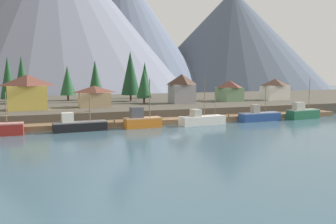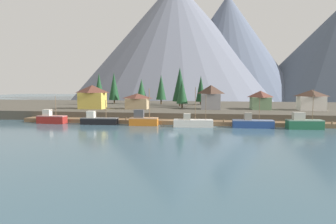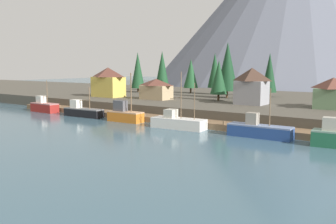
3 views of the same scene
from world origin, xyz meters
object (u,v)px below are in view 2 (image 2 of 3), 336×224
conifer_centre (114,86)px  fishing_boat_green (304,123)px  house_white (311,100)px  conifer_back_left (161,87)px  conifer_back_right (201,89)px  fishing_boat_orange (143,120)px  house_grey (211,97)px  conifer_mid_left (180,84)px  house_tan (137,101)px  conifer_near_right (99,87)px  conifer_near_left (142,90)px  fishing_boat_red (51,119)px  house_green (260,100)px  conifer_mid_right (182,92)px  fishing_boat_white (193,122)px  fishing_boat_blue (252,123)px  fishing_boat_black (98,120)px  house_yellow (92,97)px

conifer_centre → fishing_boat_green: bearing=-35.1°
house_white → conifer_back_left: size_ratio=0.65×
conifer_back_left → conifer_back_right: (14.80, 0.91, -0.51)m
fishing_boat_green → fishing_boat_orange: bearing=174.4°
house_grey → conifer_mid_left: bearing=135.5°
house_white → conifer_back_right: size_ratio=0.68×
house_tan → conifer_near_right: bearing=140.3°
conifer_back_right → house_tan: bearing=-129.7°
house_white → conifer_near_left: size_ratio=0.77×
fishing_boat_red → house_green: bearing=22.8°
house_white → house_green: bearing=175.4°
conifer_near_right → house_tan: bearing=-39.7°
fishing_boat_red → fishing_boat_green: (60.67, -0.33, 0.10)m
fishing_boat_red → conifer_mid_right: 39.06m
fishing_boat_white → fishing_boat_blue: fishing_boat_white is taller
fishing_boat_orange → house_grey: 25.90m
house_white → house_tan: size_ratio=1.04×
fishing_boat_red → house_green: house_green is taller
fishing_boat_red → house_grey: size_ratio=1.01×
fishing_boat_black → house_green: house_green is taller
conifer_mid_right → conifer_back_right: 17.56m
fishing_boat_white → conifer_near_left: 45.13m
fishing_boat_orange → house_yellow: 25.67m
house_white → conifer_mid_right: conifer_mid_right is taller
house_grey → house_green: bearing=7.3°
house_yellow → conifer_near_right: (-4.63, 16.79, 2.67)m
fishing_boat_black → conifer_near_right: bearing=108.9°
conifer_centre → house_tan: bearing=-56.3°
conifer_back_right → house_white: bearing=-30.4°
fishing_boat_blue → conifer_centre: bearing=137.8°
conifer_back_right → house_grey: bearing=-79.4°
fishing_boat_black → house_white: 59.96m
house_tan → conifer_back_left: conifer_back_left is taller
house_yellow → conifer_near_left: conifer_near_left is taller
conifer_mid_left → conifer_back_left: 11.74m
conifer_near_right → conifer_back_left: conifer_near_right is taller
conifer_near_right → conifer_mid_left: bearing=-4.9°
house_green → house_white: bearing=-4.6°
conifer_mid_right → conifer_near_right: bearing=162.7°
house_green → house_grey: bearing=-172.7°
fishing_boat_green → house_yellow: size_ratio=1.12×
fishing_boat_red → house_yellow: 16.96m
house_white → conifer_mid_right: size_ratio=0.82×
fishing_boat_green → house_yellow: house_yellow is taller
fishing_boat_blue → fishing_boat_green: fishing_boat_green is taller
fishing_boat_blue → house_white: house_white is taller
house_grey → conifer_centre: bearing=150.9°
fishing_boat_orange → conifer_centre: conifer_centre is taller
fishing_boat_white → conifer_back_left: 42.22m
fishing_boat_orange → house_grey: bearing=47.9°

